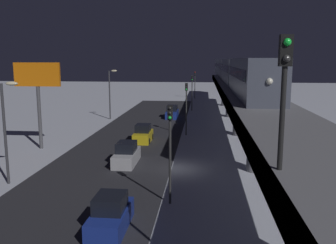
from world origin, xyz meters
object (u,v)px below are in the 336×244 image
object	(u,v)px
sedan_yellow	(143,135)
traffic_light_mid	(186,101)
rail_signal	(284,79)
traffic_light_near	(170,140)
sedan_blue_2	(111,215)
subway_train	(230,69)
sedan_blue	(172,113)
traffic_light_far	(192,88)
sedan_silver	(127,155)
commercial_billboard	(38,83)
traffic_light_distant	(195,81)

from	to	relation	value
sedan_yellow	traffic_light_mid	world-z (taller)	traffic_light_mid
rail_signal	traffic_light_near	world-z (taller)	rail_signal
sedan_yellow	sedan_blue_2	size ratio (longest dim) A/B	0.97
subway_train	sedan_blue	bearing A→B (deg)	26.00
sedan_blue	traffic_light_far	world-z (taller)	traffic_light_far
rail_signal	subway_train	bearing A→B (deg)	-92.31
subway_train	rail_signal	bearing A→B (deg)	87.69
sedan_blue	traffic_light_near	bearing A→B (deg)	-85.27
sedan_blue	sedan_blue_2	size ratio (longest dim) A/B	1.13
sedan_blue_2	subway_train	bearing A→B (deg)	77.92
subway_train	rail_signal	xyz separation A→B (m)	(2.05, 50.83, 0.95)
sedan_silver	commercial_billboard	xyz separation A→B (m)	(10.08, -4.67, 6.03)
traffic_light_near	commercial_billboard	bearing A→B (deg)	-42.13
sedan_silver	sedan_yellow	bearing A→B (deg)	90.00
sedan_yellow	traffic_light_distant	world-z (taller)	traffic_light_distant
sedan_silver	traffic_light_mid	xyz separation A→B (m)	(-4.70, -12.88, 3.40)
subway_train	traffic_light_distant	bearing A→B (deg)	-75.70
sedan_blue	rail_signal	bearing A→B (deg)	-81.08
subway_train	traffic_light_far	size ratio (longest dim) A/B	11.57
sedan_yellow	sedan_blue	world-z (taller)	same
subway_train	sedan_blue_2	world-z (taller)	subway_train
traffic_light_distant	traffic_light_mid	bearing A→B (deg)	90.00
sedan_yellow	commercial_billboard	distance (m)	12.51
subway_train	traffic_light_near	xyz separation A→B (m)	(6.41, 39.60, -3.48)
commercial_billboard	traffic_light_mid	bearing A→B (deg)	-150.96
traffic_light_distant	traffic_light_far	bearing A→B (deg)	90.00
traffic_light_distant	commercial_billboard	size ratio (longest dim) A/B	0.72
subway_train	traffic_light_distant	distance (m)	26.18
traffic_light_distant	commercial_billboard	distance (m)	53.52
sedan_yellow	traffic_light_near	distance (m)	18.58
subway_train	sedan_silver	distance (m)	33.54
sedan_silver	traffic_light_far	size ratio (longest dim) A/B	0.70
commercial_billboard	traffic_light_near	bearing A→B (deg)	137.87
rail_signal	traffic_light_distant	size ratio (longest dim) A/B	0.62
sedan_silver	commercial_billboard	distance (m)	12.64
sedan_silver	traffic_light_far	bearing A→B (deg)	82.23
subway_train	traffic_light_near	distance (m)	40.26
sedan_blue	traffic_light_far	distance (m)	9.25
sedan_silver	rail_signal	bearing A→B (deg)	-65.55
sedan_silver	sedan_blue_2	distance (m)	12.72
rail_signal	sedan_silver	xyz separation A→B (m)	(9.06, -19.93, -7.82)
sedan_yellow	rail_signal	bearing A→B (deg)	-72.58
traffic_light_mid	sedan_yellow	bearing A→B (deg)	39.88
rail_signal	sedan_blue	world-z (taller)	rail_signal
sedan_blue_2	traffic_light_near	size ratio (longest dim) A/B	0.65
rail_signal	traffic_light_mid	distance (m)	33.39
traffic_light_far	rail_signal	bearing A→B (deg)	94.59
commercial_billboard	sedan_silver	bearing A→B (deg)	155.15
subway_train	rail_signal	distance (m)	50.88
commercial_billboard	sedan_blue	bearing A→B (deg)	-118.73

